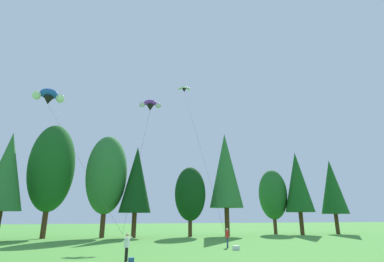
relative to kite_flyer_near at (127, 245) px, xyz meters
name	(u,v)px	position (x,y,z in m)	size (l,w,h in m)	color
treeline_tree_c	(7,171)	(-13.54, 19.22, 6.93)	(4.38, 4.38, 12.65)	#472D19
treeline_tree_d	(52,168)	(-9.30, 22.47, 8.00)	(5.81, 5.81, 14.86)	#472D19
treeline_tree_e	(107,174)	(-2.13, 22.08, 7.28)	(5.49, 5.49, 13.67)	#472D19
treeline_tree_f	(136,179)	(1.88, 20.99, 6.62)	(4.28, 4.28, 12.16)	#472D19
treeline_tree_g	(190,194)	(9.61, 21.27, 4.82)	(4.39, 4.39, 9.61)	#472D19
treeline_tree_h	(225,170)	(15.02, 21.02, 8.40)	(4.90, 4.90, 15.00)	#472D19
treeline_tree_i	(273,194)	(24.35, 23.96, 5.15)	(4.54, 4.54, 10.15)	#472D19
treeline_tree_j	(297,182)	(27.37, 21.29, 7.02)	(4.41, 4.41, 12.79)	#472D19
treeline_tree_k	(332,187)	(33.89, 21.39, 6.42)	(4.20, 4.20, 11.84)	#472D19
kite_flyer_near	(127,245)	(0.00, 0.00, 0.00)	(0.70, 0.72, 1.69)	black
kite_flyer_mid	(227,236)	(9.22, 6.23, -0.01)	(0.34, 0.60, 1.69)	navy
parafoil_kite_high_blue_white	(49,97)	(-9.15, 14.65, 15.09)	(10.63, 15.41, 15.46)	blue
parafoil_kite_mid_white	(184,89)	(9.65, 25.69, 23.02)	(2.30, 19.97, 23.42)	white
parafoil_kite_far_purple	(150,105)	(2.07, 9.01, 13.02)	(3.64, 9.36, 13.04)	purple
backpack	(131,261)	(0.22, -1.39, -0.80)	(0.32, 0.24, 0.40)	#234C89
picnic_cooler	(236,248)	(9.26, 4.35, -0.83)	(0.52, 0.36, 0.34)	white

